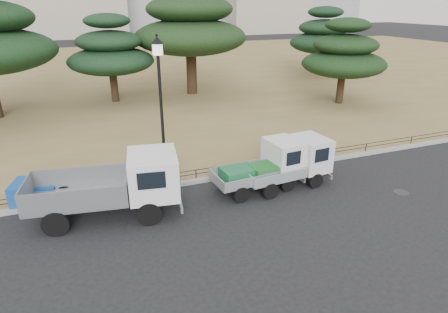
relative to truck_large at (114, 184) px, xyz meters
name	(u,v)px	position (x,y,z in m)	size (l,w,h in m)	color
ground	(243,207)	(4.46, -1.15, -1.25)	(220.00, 220.00, 0.00)	black
lawn	(130,73)	(4.46, 29.45, -1.17)	(120.00, 56.00, 0.15)	olive
curb	(219,177)	(4.46, 1.45, -1.17)	(120.00, 0.25, 0.16)	gray
truck_large	(114,184)	(0.00, 0.00, 0.00)	(5.38, 2.74, 2.24)	black
truck_kei_front	(264,166)	(5.92, 0.05, -0.28)	(3.78, 1.88, 1.94)	black
truck_kei_rear	(292,163)	(7.12, -0.07, -0.27)	(3.83, 1.90, 1.95)	black
street_lamp	(160,88)	(2.18, 1.75, 2.86)	(0.52, 0.52, 5.86)	black
pipe_fence	(218,169)	(4.46, 1.60, -0.81)	(38.00, 0.04, 0.40)	black
tarp_pile	(38,190)	(-2.71, 1.87, -0.65)	(1.92, 1.59, 1.12)	#154CA5
manhole	(401,192)	(10.96, -2.35, -1.24)	(0.60, 0.60, 0.01)	#2D2D30
pine_center_left	(110,52)	(1.64, 16.73, 2.56)	(6.22, 6.22, 6.33)	black
pine_center_right	(190,25)	(7.87, 17.26, 4.31)	(8.79, 8.79, 9.33)	black
pine_east_near	(344,55)	(17.27, 10.26, 2.40)	(5.99, 5.99, 6.05)	black
pine_east_far	(323,36)	(22.80, 20.91, 2.75)	(6.64, 6.64, 6.67)	black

